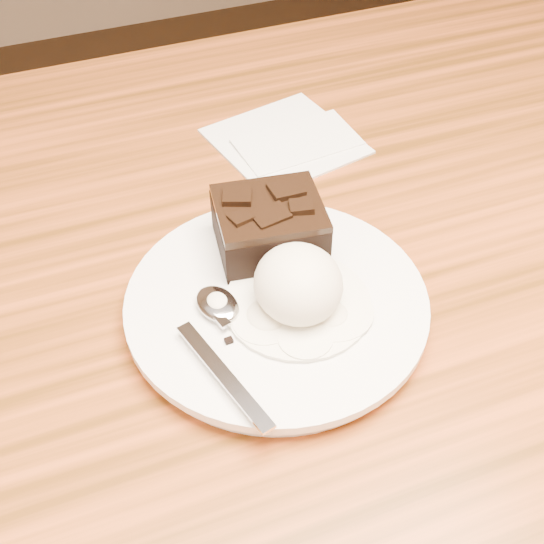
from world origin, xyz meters
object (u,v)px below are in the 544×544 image
object	(u,v)px
plate	(276,307)
napkin	(285,140)
brownie	(269,229)
ice_cream_scoop	(298,284)
dining_table	(228,489)
spoon	(218,305)

from	to	relation	value
plate	napkin	distance (m)	0.24
brownie	ice_cream_scoop	bearing A→B (deg)	-92.84
dining_table	spoon	world-z (taller)	spoon
spoon	napkin	xyz separation A→B (m)	(0.14, 0.22, -0.02)
ice_cream_scoop	spoon	size ratio (longest dim) A/B	0.43
brownie	napkin	xyz separation A→B (m)	(0.08, 0.16, -0.04)
plate	napkin	xyz separation A→B (m)	(0.10, 0.22, -0.01)
plate	ice_cream_scoop	bearing A→B (deg)	-46.17
brownie	napkin	distance (m)	0.19
plate	napkin	world-z (taller)	plate
napkin	dining_table	bearing A→B (deg)	-130.33
brownie	plate	bearing A→B (deg)	-105.52
napkin	spoon	bearing A→B (deg)	-123.56
brownie	napkin	world-z (taller)	brownie
plate	spoon	xyz separation A→B (m)	(-0.05, 0.01, 0.01)
spoon	brownie	bearing A→B (deg)	25.17
brownie	spoon	bearing A→B (deg)	-140.39
dining_table	plate	size ratio (longest dim) A/B	4.98
dining_table	brownie	distance (m)	0.42
dining_table	spoon	distance (m)	0.40
dining_table	napkin	world-z (taller)	napkin
plate	brownie	xyz separation A→B (m)	(0.02, 0.06, 0.03)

